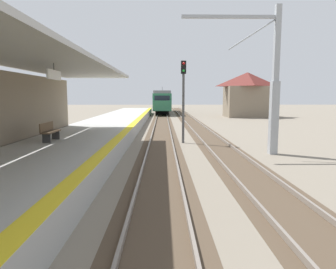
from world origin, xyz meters
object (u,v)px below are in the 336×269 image
Objects in this scene: catenary_pylon_far_side at (269,84)px; distant_trackside_house at (247,94)px; rail_signal_post at (183,93)px; platform_bench at (49,131)px; approaching_train at (162,101)px.

distant_trackside_house is at bearing 76.85° from catenary_pylon_far_side.
catenary_pylon_far_side is (4.12, -3.89, 0.41)m from rail_signal_post.
catenary_pylon_far_side is 11.06m from platform_bench.
rail_signal_post is 5.68m from catenary_pylon_far_side.
approaching_train is 12.25× the size of platform_bench.
approaching_train is 35.82m from rail_signal_post.
rail_signal_post is 3.25× the size of platform_bench.
distant_trackside_house is at bearing -41.46° from approaching_train.
rail_signal_post is 8.61m from platform_bench.
distant_trackside_house is at bearing 59.86° from platform_bench.
platform_bench is at bearing -142.08° from rail_signal_post.
rail_signal_post is at bearing 136.64° from catenary_pylon_far_side.
catenary_pylon_far_side reaches higher than distant_trackside_house.
approaching_train is 16.40m from distant_trackside_house.
platform_bench is (-6.64, -5.17, -1.82)m from rail_signal_post.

